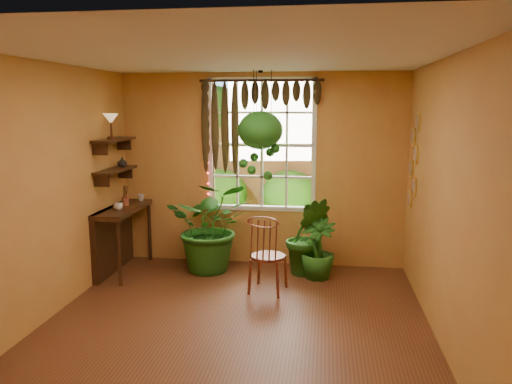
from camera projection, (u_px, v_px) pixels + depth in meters
floor at (233, 330)px, 5.05m from camera, size 4.50×4.50×0.00m
ceiling at (231, 55)px, 4.59m from camera, size 4.50×4.50×0.00m
wall_back at (262, 170)px, 7.01m from camera, size 4.00×0.00×4.00m
wall_left at (40, 194)px, 5.09m from camera, size 0.00×4.50×4.50m
wall_right at (448, 205)px, 4.54m from camera, size 0.00×4.50×4.50m
window at (262, 145)px, 6.98m from camera, size 1.52×0.10×1.86m
valance_vine at (255, 103)px, 6.78m from camera, size 1.70×0.12×1.10m
string_lights at (207, 141)px, 6.99m from camera, size 0.03×0.03×1.54m
wall_plates at (413, 162)px, 6.26m from camera, size 0.04×0.32×1.10m
counter_ledge at (116, 232)px, 6.77m from camera, size 0.40×1.20×0.90m
shelf_lower at (116, 170)px, 6.62m from camera, size 0.25×0.90×0.04m
shelf_upper at (114, 140)px, 6.56m from camera, size 0.25×0.90×0.04m
backyard at (297, 148)px, 11.50m from camera, size 14.00×10.00×12.00m
windsor_chair at (267, 266)px, 6.04m from camera, size 0.49×0.51×1.12m
potted_plant_left at (212, 226)px, 6.78m from camera, size 1.25×1.12×1.26m
potted_plant_mid at (308, 236)px, 6.65m from camera, size 0.63×0.53×1.06m
potted_plant_right at (318, 249)px, 6.52m from camera, size 0.55×0.55×0.80m
hanging_basket at (260, 135)px, 6.61m from camera, size 0.60×0.60×1.44m
cup_a at (118, 206)px, 6.51m from camera, size 0.12×0.12×0.09m
cup_b at (141, 198)px, 7.14m from camera, size 0.11×0.11×0.09m
brush_jar at (125, 196)px, 6.77m from camera, size 0.10×0.10×0.35m
shelf_vase at (122, 162)px, 6.82m from camera, size 0.15×0.15×0.13m
tiffany_lamp at (111, 120)px, 6.40m from camera, size 0.20×0.20×0.33m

